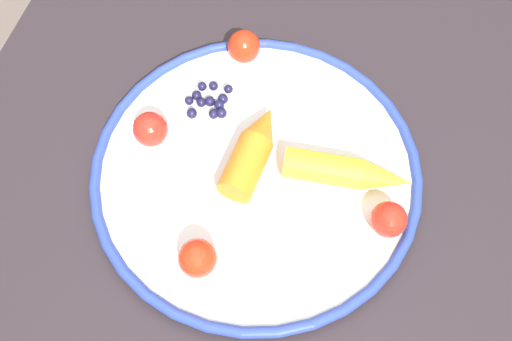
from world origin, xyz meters
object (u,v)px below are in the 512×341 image
(carrot_yellow, at_px, (348,172))
(tomato_near, at_px, (150,129))
(tomato_mid, at_px, (389,219))
(carrot_orange, at_px, (253,150))
(tomato_far, at_px, (197,258))
(tomato_extra, at_px, (244,46))
(dining_table, at_px, (283,196))
(plate, at_px, (256,172))
(blueberry_pile, at_px, (210,101))

(carrot_yellow, height_order, tomato_near, tomato_near)
(carrot_yellow, distance_m, tomato_mid, 0.07)
(carrot_orange, bearing_deg, tomato_far, -8.20)
(carrot_orange, height_order, tomato_near, same)
(tomato_extra, bearing_deg, tomato_far, 6.30)
(dining_table, distance_m, carrot_orange, 0.13)
(dining_table, relative_size, tomato_near, 30.65)
(dining_table, height_order, plate, plate)
(carrot_orange, height_order, tomato_extra, same)
(plate, height_order, carrot_yellow, carrot_yellow)
(carrot_orange, bearing_deg, dining_table, 112.73)
(dining_table, relative_size, carrot_orange, 10.32)
(carrot_orange, bearing_deg, tomato_near, -87.27)
(tomato_mid, relative_size, tomato_far, 0.97)
(tomato_far, bearing_deg, carrot_yellow, 137.46)
(tomato_mid, bearing_deg, carrot_orange, -104.68)
(carrot_yellow, xyz_separation_m, tomato_mid, (0.04, 0.05, 0.00))
(tomato_extra, bearing_deg, tomato_mid, 49.66)
(blueberry_pile, height_order, tomato_mid, tomato_mid)
(tomato_near, bearing_deg, tomato_mid, 82.60)
(plate, xyz_separation_m, tomato_mid, (0.03, 0.15, 0.02))
(dining_table, relative_size, tomato_extra, 30.56)
(tomato_near, height_order, tomato_extra, same)
(dining_table, bearing_deg, carrot_orange, -67.27)
(dining_table, distance_m, tomato_near, 0.20)
(blueberry_pile, bearing_deg, carrot_orange, 50.79)
(blueberry_pile, xyz_separation_m, tomato_mid, (0.09, 0.22, 0.01))
(dining_table, height_order, blueberry_pile, blueberry_pile)
(plate, height_order, tomato_near, tomato_near)
(plate, height_order, blueberry_pile, blueberry_pile)
(tomato_extra, bearing_deg, dining_table, 35.54)
(tomato_far, height_order, tomato_extra, same)
(plate, distance_m, carrot_yellow, 0.10)
(dining_table, distance_m, tomato_far, 0.20)
(carrot_orange, relative_size, tomato_extra, 2.96)
(carrot_yellow, bearing_deg, tomato_extra, -130.44)
(dining_table, relative_size, carrot_yellow, 8.60)
(carrot_orange, distance_m, tomato_extra, 0.14)
(tomato_mid, xyz_separation_m, tomato_extra, (-0.17, -0.20, 0.00))
(tomato_mid, bearing_deg, carrot_yellow, -130.06)
(tomato_extra, bearing_deg, tomato_near, -25.98)
(dining_table, distance_m, plate, 0.11)
(carrot_orange, relative_size, tomato_mid, 3.06)
(plate, relative_size, carrot_yellow, 2.62)
(carrot_yellow, bearing_deg, tomato_mid, 49.94)
(tomato_far, bearing_deg, tomato_extra, -173.70)
(carrot_yellow, relative_size, tomato_mid, 3.67)
(blueberry_pile, bearing_deg, tomato_far, 14.42)
(carrot_orange, xyz_separation_m, carrot_yellow, (-0.00, 0.10, -0.00))
(carrot_orange, distance_m, tomato_far, 0.13)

